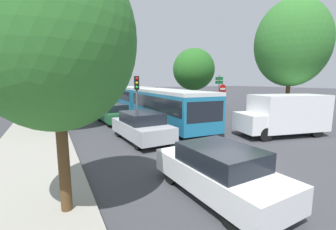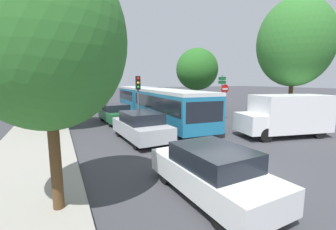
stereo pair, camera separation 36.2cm
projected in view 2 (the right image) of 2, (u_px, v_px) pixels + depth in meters
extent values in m
plane|color=#3D3D42|center=(226.00, 168.00, 8.04)|extent=(200.00, 200.00, 0.00)
cube|color=#9E998E|center=(42.00, 124.00, 15.94)|extent=(3.20, 34.13, 0.14)
cube|color=teal|center=(170.00, 107.00, 15.64)|extent=(3.11, 9.45, 2.01)
cube|color=black|center=(170.00, 102.00, 15.58)|extent=(3.10, 9.08, 0.88)
cube|color=silver|center=(170.00, 91.00, 15.47)|extent=(3.11, 9.45, 0.20)
cube|color=teal|center=(137.00, 98.00, 23.69)|extent=(2.91, 6.52, 2.01)
cube|color=black|center=(137.00, 95.00, 23.64)|extent=(2.92, 6.26, 0.88)
cube|color=silver|center=(137.00, 88.00, 23.53)|extent=(2.91, 6.52, 0.20)
cylinder|color=black|center=(148.00, 101.00, 20.34)|extent=(1.91, 1.10, 1.85)
cube|color=black|center=(205.00, 112.00, 11.39)|extent=(2.20, 0.24, 1.08)
cylinder|color=black|center=(205.00, 125.00, 13.43)|extent=(0.36, 1.00, 0.98)
cylinder|color=black|center=(173.00, 127.00, 12.64)|extent=(0.36, 1.00, 0.98)
cylinder|color=black|center=(167.00, 112.00, 18.87)|extent=(0.36, 1.00, 0.98)
cylinder|color=black|center=(143.00, 113.00, 18.08)|extent=(0.36, 1.00, 0.98)
cylinder|color=black|center=(147.00, 105.00, 24.21)|extent=(0.36, 1.00, 0.98)
cylinder|color=black|center=(128.00, 106.00, 23.41)|extent=(0.36, 1.00, 0.98)
cube|color=silver|center=(88.00, 95.00, 28.49)|extent=(2.89, 11.50, 1.99)
cube|color=black|center=(88.00, 93.00, 28.43)|extent=(2.90, 10.93, 0.83)
cube|color=#234C93|center=(88.00, 87.00, 28.32)|extent=(2.89, 11.50, 0.20)
cylinder|color=black|center=(78.00, 99.00, 31.56)|extent=(0.33, 1.00, 0.99)
cylinder|color=black|center=(94.00, 99.00, 32.43)|extent=(0.33, 1.00, 0.99)
cylinder|color=black|center=(82.00, 104.00, 25.08)|extent=(0.33, 1.00, 0.99)
cylinder|color=black|center=(101.00, 103.00, 25.95)|extent=(0.33, 1.00, 0.99)
cube|color=white|center=(211.00, 176.00, 5.99)|extent=(1.82, 4.02, 0.64)
cube|color=black|center=(214.00, 157.00, 5.82)|extent=(1.62, 2.13, 0.49)
cylinder|color=black|center=(165.00, 173.00, 6.80)|extent=(0.23, 0.61, 0.60)
cylinder|color=black|center=(203.00, 165.00, 7.46)|extent=(0.23, 0.61, 0.60)
cylinder|color=black|center=(223.00, 218.00, 4.59)|extent=(0.23, 0.61, 0.60)
cylinder|color=black|center=(269.00, 201.00, 5.25)|extent=(0.23, 0.61, 0.60)
cube|color=#B7BABF|center=(141.00, 129.00, 11.66)|extent=(1.98, 4.39, 0.70)
cube|color=black|center=(141.00, 117.00, 11.48)|extent=(1.76, 2.32, 0.54)
cylinder|color=black|center=(119.00, 131.00, 12.55)|extent=(0.25, 0.67, 0.66)
cylinder|color=black|center=(145.00, 128.00, 13.27)|extent=(0.25, 0.67, 0.66)
cylinder|color=black|center=(136.00, 142.00, 10.14)|extent=(0.25, 0.67, 0.66)
cylinder|color=black|center=(166.00, 138.00, 10.86)|extent=(0.25, 0.67, 0.66)
cube|color=#236638|center=(116.00, 115.00, 16.67)|extent=(1.85, 4.09, 0.65)
cube|color=black|center=(116.00, 107.00, 16.50)|extent=(1.65, 2.17, 0.50)
cylinder|color=black|center=(102.00, 117.00, 17.50)|extent=(0.23, 0.62, 0.61)
cylinder|color=black|center=(120.00, 115.00, 18.17)|extent=(0.23, 0.62, 0.61)
cylinder|color=black|center=(110.00, 122.00, 15.25)|extent=(0.23, 0.62, 0.61)
cylinder|color=black|center=(131.00, 120.00, 15.92)|extent=(0.23, 0.62, 0.61)
cube|color=white|center=(290.00, 113.00, 12.50)|extent=(4.45, 2.88, 2.00)
cube|color=white|center=(250.00, 123.00, 12.01)|extent=(1.31, 2.05, 1.00)
cylinder|color=black|center=(266.00, 135.00, 11.36)|extent=(0.76, 0.40, 0.72)
cylinder|color=black|center=(247.00, 128.00, 12.98)|extent=(0.76, 0.40, 0.72)
cylinder|color=black|center=(319.00, 132.00, 12.10)|extent=(0.76, 0.40, 0.72)
cylinder|color=black|center=(295.00, 126.00, 13.72)|extent=(0.76, 0.40, 0.72)
cylinder|color=#56595E|center=(138.00, 101.00, 15.23)|extent=(0.12, 0.12, 3.40)
cube|color=black|center=(138.00, 83.00, 15.05)|extent=(0.37, 0.31, 0.90)
sphere|color=red|center=(138.00, 79.00, 14.86)|extent=(0.18, 0.18, 0.18)
sphere|color=#EAAD14|center=(138.00, 83.00, 14.90)|extent=(0.18, 0.18, 0.18)
sphere|color=green|center=(138.00, 87.00, 14.94)|extent=(0.18, 0.18, 0.18)
cylinder|color=#56595E|center=(224.00, 105.00, 17.48)|extent=(0.08, 0.08, 2.40)
cylinder|color=red|center=(225.00, 89.00, 17.29)|extent=(0.70, 0.03, 0.70)
cube|color=white|center=(225.00, 89.00, 17.27)|extent=(0.50, 0.04, 0.14)
cylinder|color=#56595E|center=(222.00, 95.00, 20.54)|extent=(0.10, 0.10, 3.60)
cube|color=#197A38|center=(222.00, 78.00, 20.31)|extent=(0.39, 1.38, 0.28)
cube|color=#197A38|center=(222.00, 82.00, 20.36)|extent=(0.39, 1.38, 0.28)
cylinder|color=#51381E|center=(56.00, 162.00, 5.09)|extent=(0.25, 0.25, 2.49)
ellipsoid|color=#33752D|center=(46.00, 39.00, 4.68)|extent=(3.36, 3.36, 3.87)
ellipsoid|color=#33752D|center=(39.00, 66.00, 4.46)|extent=(2.02, 2.02, 2.13)
cylinder|color=#51381E|center=(58.00, 109.00, 14.24)|extent=(0.30, 0.30, 2.57)
ellipsoid|color=#3D7F38|center=(54.00, 62.00, 13.80)|extent=(4.36, 4.36, 4.50)
ellipsoid|color=#33752D|center=(49.00, 73.00, 14.06)|extent=(2.61, 2.61, 2.47)
cylinder|color=#51381E|center=(49.00, 97.00, 20.60)|extent=(0.26, 0.26, 3.26)
ellipsoid|color=#1E561E|center=(46.00, 52.00, 19.99)|extent=(5.13, 5.13, 6.40)
ellipsoid|color=#3D7F38|center=(42.00, 62.00, 19.79)|extent=(3.08, 3.08, 3.52)
cylinder|color=#51381E|center=(290.00, 102.00, 14.57)|extent=(0.26, 0.26, 3.41)
ellipsoid|color=#33752D|center=(295.00, 43.00, 14.01)|extent=(4.51, 4.51, 5.44)
ellipsoid|color=#286623|center=(289.00, 56.00, 14.12)|extent=(2.71, 2.71, 2.99)
cylinder|color=#51381E|center=(196.00, 98.00, 23.59)|extent=(0.30, 0.30, 2.65)
ellipsoid|color=#286623|center=(197.00, 69.00, 23.15)|extent=(4.30, 4.30, 4.30)
ellipsoid|color=#3D7F38|center=(195.00, 76.00, 23.68)|extent=(2.58, 2.58, 2.36)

